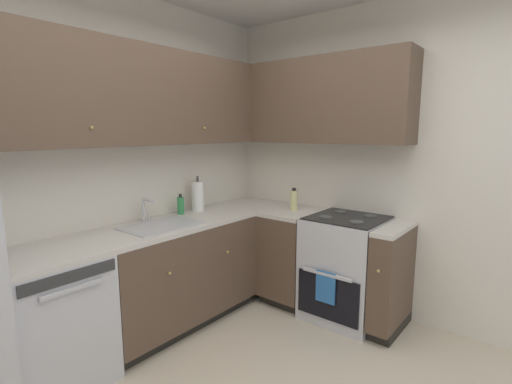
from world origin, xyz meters
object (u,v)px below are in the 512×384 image
soap_bottle (181,205)px  oil_bottle (294,200)px  paper_towel_roll (198,196)px  dishwasher (53,321)px  oven_range (346,267)px

soap_bottle → oil_bottle: oil_bottle is taller
paper_towel_roll → oil_bottle: size_ratio=1.58×
dishwasher → oil_bottle: oil_bottle is taller
oven_range → soap_bottle: soap_bottle is taller
oil_bottle → dishwasher: bearing=165.4°
dishwasher → oven_range: size_ratio=0.82×
paper_towel_roll → oil_bottle: paper_towel_roll is taller
soap_bottle → paper_towel_roll: (0.19, -0.02, 0.06)m
dishwasher → oven_range: 2.27m
oven_range → paper_towel_roll: bearing=116.0°
oven_range → paper_towel_roll: 1.47m
oven_range → soap_bottle: (-0.79, 1.24, 0.52)m
paper_towel_roll → oil_bottle: 0.89m
soap_bottle → oven_range: bearing=-57.6°
dishwasher → oil_bottle: (1.99, -0.52, 0.56)m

